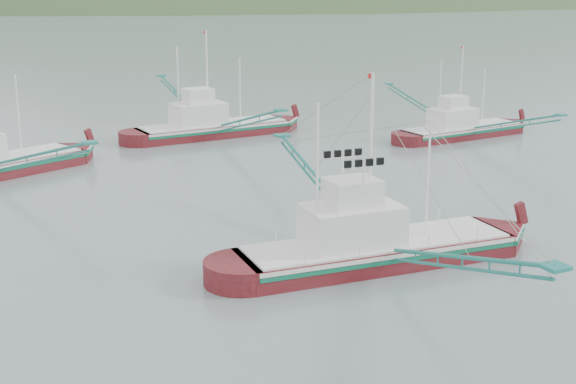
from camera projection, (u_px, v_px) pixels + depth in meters
name	position (u px, v px, depth m)	size (l,w,h in m)	color
ground	(343.00, 283.00, 39.36)	(1200.00, 1200.00, 0.00)	slate
main_boat	(373.00, 236.00, 41.57)	(15.01, 26.66, 10.81)	#530D11
bg_boat_far	(211.00, 121.00, 75.00)	(14.61, 26.14, 10.58)	#530D11
bg_boat_right	(461.00, 124.00, 74.60)	(12.69, 22.61, 9.16)	#530D11
headland_right	(324.00, 0.00, 514.39)	(684.00, 432.00, 306.00)	#36522A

